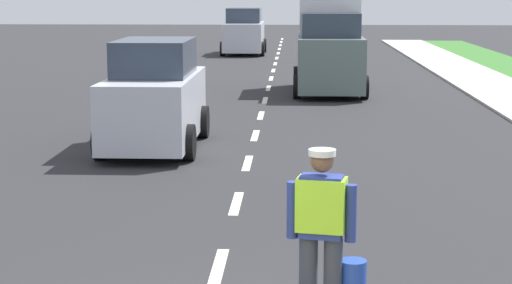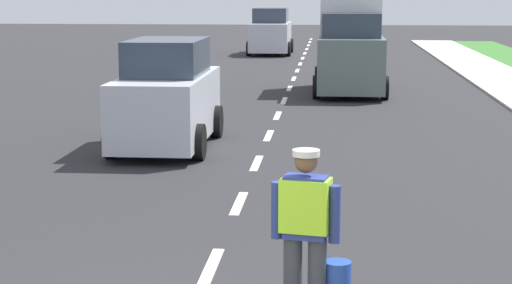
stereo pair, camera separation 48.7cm
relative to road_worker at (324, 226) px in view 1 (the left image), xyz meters
The scene contains 6 objects.
ground_plane 19.83m from the road_worker, 93.31° to the left, with size 96.00×96.00×0.00m, color #28282B.
lane_center_line 24.02m from the road_worker, 92.73° to the left, with size 0.14×46.40×0.01m.
road_worker is the anchor object (origin of this frame).
delivery_truck 18.61m from the road_worker, 87.74° to the left, with size 2.16×4.60×3.54m.
car_oncoming_lead 9.51m from the road_worker, 108.85° to the left, with size 1.87×4.07×2.15m.
car_oncoming_third 34.06m from the road_worker, 94.69° to the left, with size 2.07×4.11×2.21m.
Camera 1 is at (0.87, -6.77, 3.16)m, focal length 60.88 mm.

